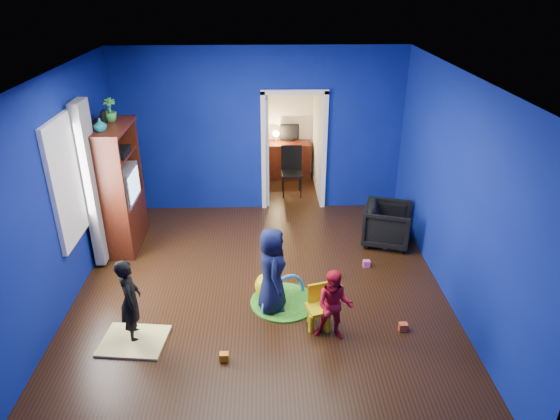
{
  "coord_description": "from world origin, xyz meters",
  "views": [
    {
      "loc": [
        0.08,
        -5.68,
        3.99
      ],
      "look_at": [
        0.28,
        0.4,
        1.06
      ],
      "focal_mm": 32.0,
      "sensor_mm": 36.0,
      "label": 1
    }
  ],
  "objects_px": {
    "child_black": "(130,300)",
    "folding_chair": "(292,173)",
    "toddler_red": "(334,306)",
    "tv_armoire": "(117,188)",
    "armchair": "(387,225)",
    "crt_tv": "(119,185)",
    "kid_chair": "(319,310)",
    "vase": "(100,125)",
    "child_navy": "(272,270)",
    "hopper_ball": "(268,286)",
    "play_mat": "(283,302)",
    "study_desk": "(289,160)"
  },
  "relations": [
    {
      "from": "child_black",
      "to": "folding_chair",
      "type": "distance_m",
      "value": 4.67
    },
    {
      "from": "toddler_red",
      "to": "tv_armoire",
      "type": "height_order",
      "value": "tv_armoire"
    },
    {
      "from": "armchair",
      "to": "crt_tv",
      "type": "height_order",
      "value": "crt_tv"
    },
    {
      "from": "tv_armoire",
      "to": "kid_chair",
      "type": "relative_size",
      "value": 3.92
    },
    {
      "from": "toddler_red",
      "to": "kid_chair",
      "type": "height_order",
      "value": "toddler_red"
    },
    {
      "from": "vase",
      "to": "toddler_red",
      "type": "bearing_deg",
      "value": -34.21
    },
    {
      "from": "child_black",
      "to": "child_navy",
      "type": "height_order",
      "value": "child_navy"
    },
    {
      "from": "armchair",
      "to": "child_black",
      "type": "distance_m",
      "value": 4.15
    },
    {
      "from": "hopper_ball",
      "to": "kid_chair",
      "type": "relative_size",
      "value": 0.71
    },
    {
      "from": "vase",
      "to": "play_mat",
      "type": "bearing_deg",
      "value": -28.99
    },
    {
      "from": "toddler_red",
      "to": "play_mat",
      "type": "relative_size",
      "value": 1.04
    },
    {
      "from": "child_black",
      "to": "crt_tv",
      "type": "xyz_separation_m",
      "value": [
        -0.65,
        2.3,
        0.49
      ]
    },
    {
      "from": "toddler_red",
      "to": "vase",
      "type": "relative_size",
      "value": 4.9
    },
    {
      "from": "armchair",
      "to": "tv_armoire",
      "type": "height_order",
      "value": "tv_armoire"
    },
    {
      "from": "crt_tv",
      "to": "vase",
      "type": "bearing_deg",
      "value": -97.59
    },
    {
      "from": "hopper_ball",
      "to": "tv_armoire",
      "type": "bearing_deg",
      "value": 146.17
    },
    {
      "from": "tv_armoire",
      "to": "folding_chair",
      "type": "distance_m",
      "value": 3.4
    },
    {
      "from": "child_black",
      "to": "tv_armoire",
      "type": "height_order",
      "value": "tv_armoire"
    },
    {
      "from": "child_navy",
      "to": "play_mat",
      "type": "bearing_deg",
      "value": -62.02
    },
    {
      "from": "study_desk",
      "to": "crt_tv",
      "type": "bearing_deg",
      "value": -134.37
    },
    {
      "from": "child_black",
      "to": "play_mat",
      "type": "height_order",
      "value": "child_black"
    },
    {
      "from": "armchair",
      "to": "child_black",
      "type": "relative_size",
      "value": 0.69
    },
    {
      "from": "armchair",
      "to": "vase",
      "type": "distance_m",
      "value": 4.56
    },
    {
      "from": "crt_tv",
      "to": "armchair",
      "type": "bearing_deg",
      "value": -1.68
    },
    {
      "from": "armchair",
      "to": "tv_armoire",
      "type": "relative_size",
      "value": 0.37
    },
    {
      "from": "vase",
      "to": "kid_chair",
      "type": "relative_size",
      "value": 0.37
    },
    {
      "from": "vase",
      "to": "kid_chair",
      "type": "xyz_separation_m",
      "value": [
        2.92,
        -1.88,
        -1.8
      ]
    },
    {
      "from": "tv_armoire",
      "to": "folding_chair",
      "type": "relative_size",
      "value": 2.13
    },
    {
      "from": "kid_chair",
      "to": "study_desk",
      "type": "xyz_separation_m",
      "value": [
        -0.12,
        5.01,
        0.12
      ]
    },
    {
      "from": "study_desk",
      "to": "hopper_ball",
      "type": "bearing_deg",
      "value": -96.56
    },
    {
      "from": "child_navy",
      "to": "play_mat",
      "type": "height_order",
      "value": "child_navy"
    },
    {
      "from": "vase",
      "to": "study_desk",
      "type": "xyz_separation_m",
      "value": [
        2.8,
        3.12,
        -1.68
      ]
    },
    {
      "from": "armchair",
      "to": "folding_chair",
      "type": "xyz_separation_m",
      "value": [
        -1.42,
        1.98,
        0.13
      ]
    },
    {
      "from": "toddler_red",
      "to": "hopper_ball",
      "type": "xyz_separation_m",
      "value": [
        -0.77,
        0.84,
        -0.28
      ]
    },
    {
      "from": "child_black",
      "to": "child_navy",
      "type": "xyz_separation_m",
      "value": [
        1.66,
        0.51,
        0.05
      ]
    },
    {
      "from": "kid_chair",
      "to": "study_desk",
      "type": "height_order",
      "value": "study_desk"
    },
    {
      "from": "child_black",
      "to": "folding_chair",
      "type": "xyz_separation_m",
      "value": [
        2.11,
        4.16,
        -0.07
      ]
    },
    {
      "from": "play_mat",
      "to": "study_desk",
      "type": "bearing_deg",
      "value": 86.19
    },
    {
      "from": "toddler_red",
      "to": "child_black",
      "type": "bearing_deg",
      "value": -170.21
    },
    {
      "from": "kid_chair",
      "to": "study_desk",
      "type": "relative_size",
      "value": 0.57
    },
    {
      "from": "toddler_red",
      "to": "kid_chair",
      "type": "distance_m",
      "value": 0.32
    },
    {
      "from": "armchair",
      "to": "play_mat",
      "type": "xyz_separation_m",
      "value": [
        -1.72,
        -1.56,
        -0.32
      ]
    },
    {
      "from": "child_navy",
      "to": "folding_chair",
      "type": "height_order",
      "value": "child_navy"
    },
    {
      "from": "child_black",
      "to": "toddler_red",
      "type": "bearing_deg",
      "value": -106.1
    },
    {
      "from": "vase",
      "to": "hopper_ball",
      "type": "height_order",
      "value": "vase"
    },
    {
      "from": "kid_chair",
      "to": "play_mat",
      "type": "relative_size",
      "value": 0.57
    },
    {
      "from": "vase",
      "to": "folding_chair",
      "type": "relative_size",
      "value": 0.2
    },
    {
      "from": "play_mat",
      "to": "kid_chair",
      "type": "bearing_deg",
      "value": -50.2
    },
    {
      "from": "child_black",
      "to": "crt_tv",
      "type": "height_order",
      "value": "crt_tv"
    },
    {
      "from": "crt_tv",
      "to": "child_black",
      "type": "bearing_deg",
      "value": -74.18
    }
  ]
}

